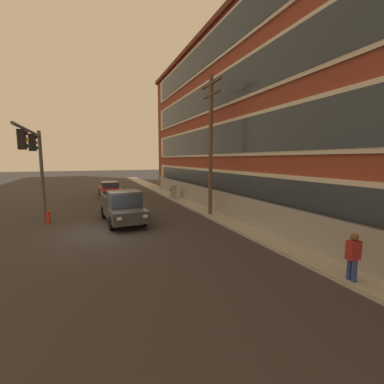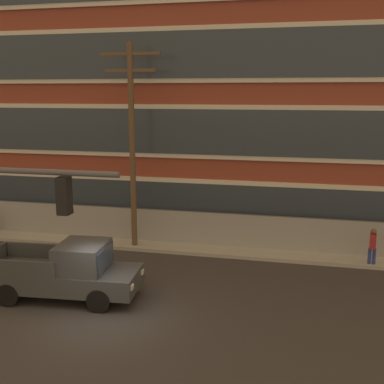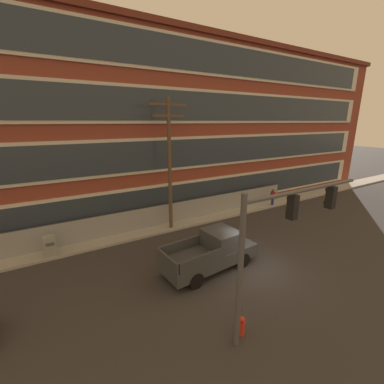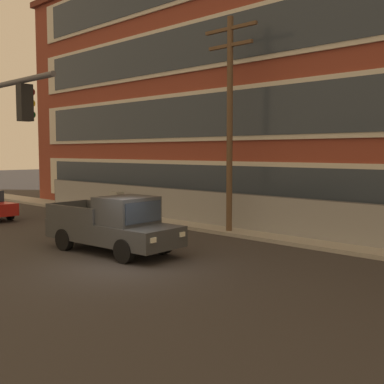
{
  "view_description": "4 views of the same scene",
  "coord_description": "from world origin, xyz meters",
  "px_view_note": "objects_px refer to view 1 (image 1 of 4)",
  "views": [
    {
      "loc": [
        14.25,
        -0.72,
        3.95
      ],
      "look_at": [
        -0.76,
        5.33,
        1.86
      ],
      "focal_mm": 24.0,
      "sensor_mm": 36.0,
      "label": 1
    },
    {
      "loc": [
        6.02,
        -13.49,
        7.2
      ],
      "look_at": [
        1.94,
        4.18,
        3.42
      ],
      "focal_mm": 45.0,
      "sensor_mm": 36.0,
      "label": 2
    },
    {
      "loc": [
        -9.26,
        -8.99,
        7.77
      ],
      "look_at": [
        -1.88,
        3.27,
        3.81
      ],
      "focal_mm": 24.0,
      "sensor_mm": 36.0,
      "label": 3
    },
    {
      "loc": [
        11.92,
        -9.14,
        3.61
      ],
      "look_at": [
        -2.27,
        5.45,
        1.9
      ],
      "focal_mm": 45.0,
      "sensor_mm": 36.0,
      "label": 4
    }
  ],
  "objects_px": {
    "pickup_truck_dark_grey": "(123,207)",
    "utility_pole_near_corner": "(211,140)",
    "pedestrian_near_cabinet": "(353,255)",
    "sedan_red": "(110,189)",
    "electrical_cabinet": "(173,192)",
    "traffic_signal_mast": "(35,157)",
    "fire_hydrant": "(48,217)"
  },
  "relations": [
    {
      "from": "pickup_truck_dark_grey",
      "to": "utility_pole_near_corner",
      "type": "distance_m",
      "value": 7.22
    },
    {
      "from": "utility_pole_near_corner",
      "to": "pedestrian_near_cabinet",
      "type": "distance_m",
      "value": 11.33
    },
    {
      "from": "sedan_red",
      "to": "utility_pole_near_corner",
      "type": "bearing_deg",
      "value": 24.58
    },
    {
      "from": "pickup_truck_dark_grey",
      "to": "electrical_cabinet",
      "type": "relative_size",
      "value": 3.92
    },
    {
      "from": "electrical_cabinet",
      "to": "pickup_truck_dark_grey",
      "type": "bearing_deg",
      "value": -37.34
    },
    {
      "from": "electrical_cabinet",
      "to": "traffic_signal_mast",
      "type": "bearing_deg",
      "value": -55.02
    },
    {
      "from": "traffic_signal_mast",
      "to": "fire_hydrant",
      "type": "bearing_deg",
      "value": 170.3
    },
    {
      "from": "traffic_signal_mast",
      "to": "pedestrian_near_cabinet",
      "type": "relative_size",
      "value": 3.64
    },
    {
      "from": "traffic_signal_mast",
      "to": "sedan_red",
      "type": "relative_size",
      "value": 1.34
    },
    {
      "from": "electrical_cabinet",
      "to": "fire_hydrant",
      "type": "relative_size",
      "value": 1.82
    },
    {
      "from": "utility_pole_near_corner",
      "to": "sedan_red",
      "type": "bearing_deg",
      "value": -155.42
    },
    {
      "from": "traffic_signal_mast",
      "to": "utility_pole_near_corner",
      "type": "height_order",
      "value": "utility_pole_near_corner"
    },
    {
      "from": "traffic_signal_mast",
      "to": "pickup_truck_dark_grey",
      "type": "height_order",
      "value": "traffic_signal_mast"
    },
    {
      "from": "traffic_signal_mast",
      "to": "utility_pole_near_corner",
      "type": "bearing_deg",
      "value": 85.99
    },
    {
      "from": "traffic_signal_mast",
      "to": "pedestrian_near_cabinet",
      "type": "xyz_separation_m",
      "value": [
        11.24,
        10.19,
        -3.09
      ]
    },
    {
      "from": "electrical_cabinet",
      "to": "pedestrian_near_cabinet",
      "type": "relative_size",
      "value": 0.84
    },
    {
      "from": "traffic_signal_mast",
      "to": "utility_pole_near_corner",
      "type": "xyz_separation_m",
      "value": [
        0.73,
        10.38,
        1.12
      ]
    },
    {
      "from": "pickup_truck_dark_grey",
      "to": "fire_hydrant",
      "type": "distance_m",
      "value": 4.66
    },
    {
      "from": "traffic_signal_mast",
      "to": "pickup_truck_dark_grey",
      "type": "relative_size",
      "value": 1.1
    },
    {
      "from": "traffic_signal_mast",
      "to": "sedan_red",
      "type": "bearing_deg",
      "value": 158.28
    },
    {
      "from": "pickup_truck_dark_grey",
      "to": "electrical_cabinet",
      "type": "xyz_separation_m",
      "value": [
        -7.45,
        5.68,
        -0.25
      ]
    },
    {
      "from": "sedan_red",
      "to": "pickup_truck_dark_grey",
      "type": "bearing_deg",
      "value": -0.62
    },
    {
      "from": "pickup_truck_dark_grey",
      "to": "electrical_cabinet",
      "type": "distance_m",
      "value": 9.37
    },
    {
      "from": "pedestrian_near_cabinet",
      "to": "pickup_truck_dark_grey",
      "type": "bearing_deg",
      "value": -152.75
    },
    {
      "from": "pickup_truck_dark_grey",
      "to": "fire_hydrant",
      "type": "height_order",
      "value": "pickup_truck_dark_grey"
    },
    {
      "from": "utility_pole_near_corner",
      "to": "pedestrian_near_cabinet",
      "type": "relative_size",
      "value": 5.52
    },
    {
      "from": "traffic_signal_mast",
      "to": "pedestrian_near_cabinet",
      "type": "distance_m",
      "value": 15.48
    },
    {
      "from": "pickup_truck_dark_grey",
      "to": "traffic_signal_mast",
      "type": "bearing_deg",
      "value": -93.65
    },
    {
      "from": "pickup_truck_dark_grey",
      "to": "electrical_cabinet",
      "type": "height_order",
      "value": "pickup_truck_dark_grey"
    },
    {
      "from": "utility_pole_near_corner",
      "to": "fire_hydrant",
      "type": "height_order",
      "value": "utility_pole_near_corner"
    },
    {
      "from": "pickup_truck_dark_grey",
      "to": "sedan_red",
      "type": "distance_m",
      "value": 12.04
    },
    {
      "from": "sedan_red",
      "to": "traffic_signal_mast",
      "type": "bearing_deg",
      "value": -21.72
    }
  ]
}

